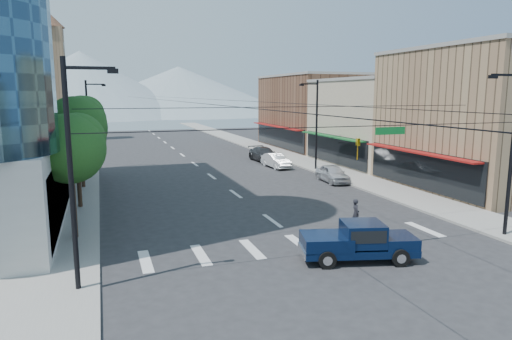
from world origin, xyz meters
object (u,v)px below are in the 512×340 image
object	(u,v)px
pedestrian	(356,213)
pickup_truck	(358,241)
parked_car_near	(333,174)
parked_car_far	(264,154)
parked_car_mid	(276,161)

from	to	relation	value
pedestrian	pickup_truck	bearing A→B (deg)	159.50
parked_car_near	parked_car_far	size ratio (longest dim) A/B	0.80
parked_car_near	parked_car_mid	xyz separation A→B (m)	(-1.80, 8.96, -0.01)
pedestrian	parked_car_far	bearing A→B (deg)	1.08
pickup_truck	parked_car_mid	distance (m)	27.06
parked_car_near	parked_car_mid	size ratio (longest dim) A/B	0.98
pedestrian	parked_car_far	distance (m)	26.71
pickup_truck	parked_car_near	distance (m)	19.14
parked_car_near	pedestrian	bearing A→B (deg)	-109.46
pedestrian	parked_car_far	xyz separation A→B (m)	(3.93, 26.42, -0.05)
parked_car_near	parked_car_far	world-z (taller)	parked_car_far
parked_car_mid	pedestrian	bearing A→B (deg)	-103.94
pickup_truck	parked_car_far	size ratio (longest dim) A/B	1.03
pedestrian	parked_car_mid	size ratio (longest dim) A/B	0.38
pedestrian	parked_car_far	world-z (taller)	pedestrian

